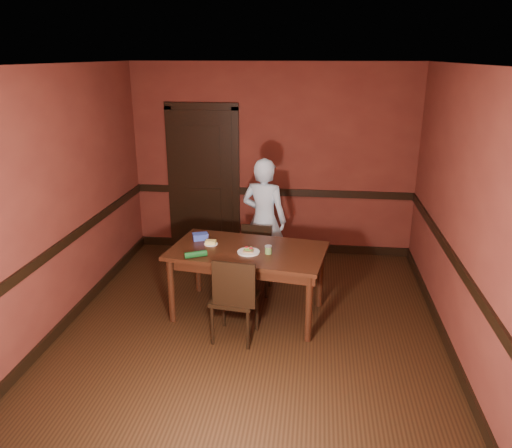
% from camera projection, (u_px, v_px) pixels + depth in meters
% --- Properties ---
extents(floor, '(4.00, 4.50, 0.01)m').
position_uv_depth(floor, '(252.00, 326.00, 5.38)').
color(floor, black).
rests_on(floor, ground).
extents(ceiling, '(4.00, 4.50, 0.01)m').
position_uv_depth(ceiling, '(251.00, 64.00, 4.51)').
color(ceiling, white).
rests_on(ceiling, ground).
extents(wall_back, '(4.00, 0.02, 2.70)m').
position_uv_depth(wall_back, '(272.00, 161.00, 7.06)').
color(wall_back, maroon).
rests_on(wall_back, ground).
extents(wall_front, '(4.00, 0.02, 2.70)m').
position_uv_depth(wall_front, '(200.00, 321.00, 2.83)').
color(wall_front, maroon).
rests_on(wall_front, ground).
extents(wall_left, '(0.02, 4.50, 2.70)m').
position_uv_depth(wall_left, '(61.00, 200.00, 5.18)').
color(wall_left, maroon).
rests_on(wall_left, ground).
extents(wall_right, '(0.02, 4.50, 2.70)m').
position_uv_depth(wall_right, '(461.00, 214.00, 4.71)').
color(wall_right, maroon).
rests_on(wall_right, ground).
extents(dado_back, '(4.00, 0.03, 0.10)m').
position_uv_depth(dado_back, '(272.00, 192.00, 7.19)').
color(dado_back, black).
rests_on(dado_back, ground).
extents(dado_left, '(0.03, 4.50, 0.10)m').
position_uv_depth(dado_left, '(68.00, 240.00, 5.32)').
color(dado_left, black).
rests_on(dado_left, ground).
extents(dado_right, '(0.03, 4.50, 0.10)m').
position_uv_depth(dado_right, '(453.00, 258.00, 4.86)').
color(dado_right, black).
rests_on(dado_right, ground).
extents(baseboard_back, '(4.00, 0.03, 0.12)m').
position_uv_depth(baseboard_back, '(271.00, 246.00, 7.46)').
color(baseboard_back, black).
rests_on(baseboard_back, ground).
extents(baseboard_left, '(0.03, 4.50, 0.12)m').
position_uv_depth(baseboard_left, '(77.00, 310.00, 5.59)').
color(baseboard_left, black).
rests_on(baseboard_left, ground).
extents(baseboard_right, '(0.03, 4.50, 0.12)m').
position_uv_depth(baseboard_right, '(443.00, 333.00, 5.13)').
color(baseboard_right, black).
rests_on(baseboard_right, ground).
extents(door, '(1.05, 0.07, 2.20)m').
position_uv_depth(door, '(203.00, 177.00, 7.23)').
color(door, black).
rests_on(door, ground).
extents(dining_table, '(1.78, 1.16, 0.78)m').
position_uv_depth(dining_table, '(248.00, 282.00, 5.54)').
color(dining_table, black).
rests_on(dining_table, floor).
extents(chair_far, '(0.40, 0.40, 0.80)m').
position_uv_depth(chair_far, '(256.00, 261.00, 6.06)').
color(chair_far, black).
rests_on(chair_far, floor).
extents(chair_near, '(0.48, 0.48, 0.92)m').
position_uv_depth(chair_near, '(235.00, 297.00, 5.04)').
color(chair_near, black).
rests_on(chair_near, floor).
extents(person, '(0.65, 0.51, 1.59)m').
position_uv_depth(person, '(264.00, 220.00, 6.30)').
color(person, '#ACCCE3').
rests_on(person, floor).
extents(sandwich_plate, '(0.24, 0.24, 0.06)m').
position_uv_depth(sandwich_plate, '(248.00, 251.00, 5.31)').
color(sandwich_plate, white).
rests_on(sandwich_plate, dining_table).
extents(sauce_jar, '(0.08, 0.08, 0.09)m').
position_uv_depth(sauce_jar, '(268.00, 250.00, 5.28)').
color(sauce_jar, '#557E3F').
rests_on(sauce_jar, dining_table).
extents(cheese_saucer, '(0.15, 0.15, 0.05)m').
position_uv_depth(cheese_saucer, '(211.00, 243.00, 5.54)').
color(cheese_saucer, white).
rests_on(cheese_saucer, dining_table).
extents(food_tub, '(0.20, 0.17, 0.07)m').
position_uv_depth(food_tub, '(200.00, 237.00, 5.68)').
color(food_tub, blue).
rests_on(food_tub, dining_table).
extents(wrapped_veg, '(0.24, 0.17, 0.07)m').
position_uv_depth(wrapped_veg, '(196.00, 254.00, 5.18)').
color(wrapped_veg, '#11431A').
rests_on(wrapped_veg, dining_table).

